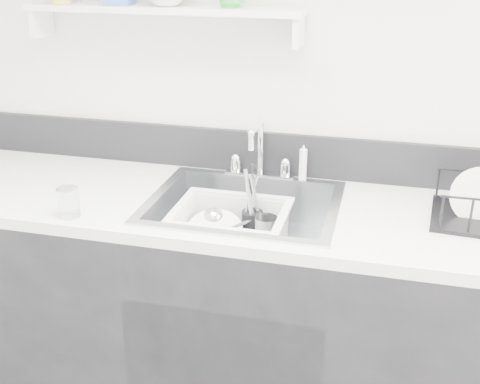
# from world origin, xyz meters

# --- Properties ---
(counter_run) EXTENTS (3.20, 0.62, 0.92)m
(counter_run) POSITION_xyz_m (0.00, 1.19, 0.46)
(counter_run) COLOR black
(counter_run) RESTS_ON ground
(backsplash) EXTENTS (3.20, 0.02, 0.16)m
(backsplash) POSITION_xyz_m (0.00, 1.49, 1.00)
(backsplash) COLOR black
(backsplash) RESTS_ON counter_run
(sink) EXTENTS (0.64, 0.52, 0.20)m
(sink) POSITION_xyz_m (0.00, 1.19, 0.83)
(sink) COLOR silver
(sink) RESTS_ON counter_run
(faucet) EXTENTS (0.26, 0.18, 0.23)m
(faucet) POSITION_xyz_m (0.00, 1.44, 0.98)
(faucet) COLOR silver
(faucet) RESTS_ON counter_run
(side_sprayer) EXTENTS (0.03, 0.03, 0.14)m
(side_sprayer) POSITION_xyz_m (0.16, 1.44, 0.99)
(side_sprayer) COLOR white
(side_sprayer) RESTS_ON counter_run
(wall_shelf) EXTENTS (1.00, 0.16, 0.12)m
(wall_shelf) POSITION_xyz_m (-0.35, 1.42, 1.51)
(wall_shelf) COLOR silver
(wall_shelf) RESTS_ON room_shell
(wash_tub) EXTENTS (0.48, 0.44, 0.15)m
(wash_tub) POSITION_xyz_m (-0.04, 1.16, 0.83)
(wash_tub) COLOR white
(wash_tub) RESTS_ON sink
(plate_stack) EXTENTS (0.24, 0.23, 0.09)m
(plate_stack) POSITION_xyz_m (-0.09, 1.16, 0.79)
(plate_stack) COLOR white
(plate_stack) RESTS_ON wash_tub
(utensil_cup) EXTENTS (0.08, 0.08, 0.25)m
(utensil_cup) POSITION_xyz_m (0.01, 1.26, 0.82)
(utensil_cup) COLOR black
(utensil_cup) RESTS_ON wash_tub
(ladle) EXTENTS (0.32, 0.18, 0.09)m
(ladle) POSITION_xyz_m (-0.04, 1.21, 0.81)
(ladle) COLOR silver
(ladle) RESTS_ON wash_tub
(tumbler_in_tub) EXTENTS (0.09, 0.09, 0.11)m
(tumbler_in_tub) POSITION_xyz_m (0.08, 1.19, 0.82)
(tumbler_in_tub) COLOR white
(tumbler_in_tub) RESTS_ON wash_tub
(tumbler_counter) EXTENTS (0.07, 0.07, 0.10)m
(tumbler_counter) POSITION_xyz_m (-0.52, 0.95, 0.97)
(tumbler_counter) COLOR white
(tumbler_counter) RESTS_ON counter_run
(bowl_small) EXTENTS (0.11, 0.11, 0.03)m
(bowl_small) POSITION_xyz_m (0.10, 1.12, 0.78)
(bowl_small) COLOR white
(bowl_small) RESTS_ON wash_tub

